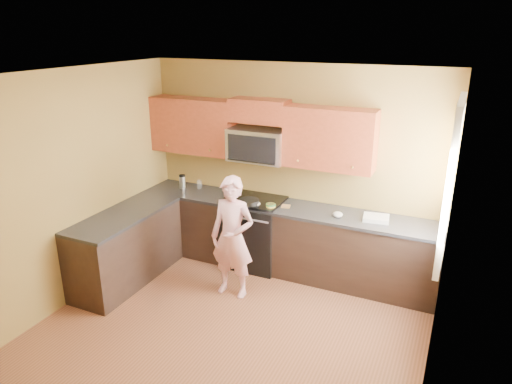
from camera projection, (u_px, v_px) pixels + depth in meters
The scene contains 25 objects.
floor at pixel (222, 339), 4.95m from camera, with size 4.00×4.00×0.00m, color brown.
ceiling at pixel (214, 77), 4.05m from camera, with size 4.00×4.00×0.00m, color white.
wall_back at pixel (292, 167), 6.21m from camera, with size 4.00×4.00×0.00m, color olive.
wall_front at pixel (56, 341), 2.79m from camera, with size 4.00×4.00×0.00m, color olive.
wall_left at pixel (63, 192), 5.28m from camera, with size 4.00×4.00×0.00m, color olive.
wall_right at pixel (440, 262), 3.71m from camera, with size 4.00×4.00×0.00m, color olive.
cabinet_back_run at pixel (282, 239), 6.26m from camera, with size 4.00×0.60×0.88m, color black.
cabinet_left_run at pixel (126, 248), 5.98m from camera, with size 0.60×1.60×0.88m, color black.
countertop_back at pixel (282, 207), 6.10m from camera, with size 4.00×0.62×0.04m, color black.
countertop_left at pixel (124, 215), 5.83m from camera, with size 0.62×1.60×0.04m, color black.
stove at pixel (254, 232), 6.38m from camera, with size 0.76×0.65×0.95m, color black, non-canonical shape.
microwave at pixel (258, 160), 6.17m from camera, with size 0.76×0.40×0.42m, color silver, non-canonical shape.
upper_cab_left at pixel (195, 152), 6.58m from camera, with size 1.22×0.33×0.75m, color #923921, non-canonical shape.
upper_cab_right at pixel (328, 168), 5.83m from camera, with size 1.12×0.33×0.75m, color #923921, non-canonical shape.
upper_cab_over_mw at pixel (259, 111), 5.98m from camera, with size 0.76×0.33×0.30m, color #923921.
window at pixel (451, 183), 4.65m from camera, with size 0.06×1.06×1.66m, color white, non-canonical shape.
woman at pixel (232, 237), 5.57m from camera, with size 0.55×0.36×1.50m, color pink.
frying_pan at pixel (249, 204), 6.07m from camera, with size 0.26×0.46×0.06m, color black, non-canonical shape.
butter_tub at pixel (271, 209), 5.97m from camera, with size 0.12×0.12×0.09m, color yellow, non-canonical shape.
toast_slice at pixel (286, 206), 6.04m from camera, with size 0.11×0.11×0.01m, color #B27F47.
napkin_a at pixel (256, 204), 6.05m from camera, with size 0.11×0.12×0.06m, color silver.
napkin_b at pixel (338, 215), 5.71m from camera, with size 0.12×0.13×0.07m, color silver.
dish_towel at pixel (376, 218), 5.62m from camera, with size 0.30×0.24×0.05m, color white.
travel_mug at pixel (183, 188), 6.76m from camera, with size 0.09×0.09×0.19m, color silver, non-canonical shape.
glass_a at pixel (199, 184), 6.71m from camera, with size 0.07×0.07×0.12m, color silver.
Camera 1 is at (2.05, -3.62, 3.11)m, focal length 32.93 mm.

